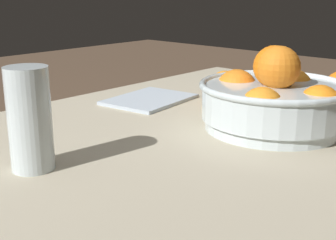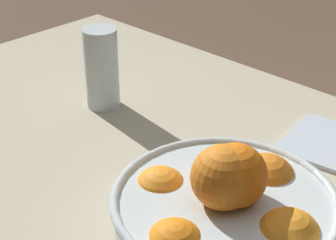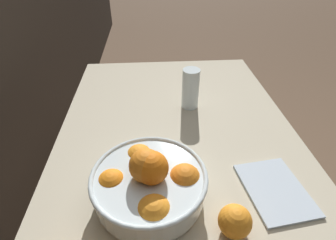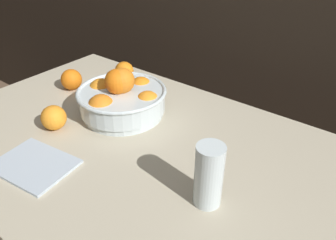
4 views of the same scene
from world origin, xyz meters
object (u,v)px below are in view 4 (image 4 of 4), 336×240
Objects in this scene: orange_loose_aside at (71,79)px; juice_glass at (208,179)px; fruit_bowl at (122,98)px; orange_loose_near_bowl at (54,118)px; orange_loose_front at (124,71)px.

juice_glass is at bearing -14.08° from orange_loose_aside.
fruit_bowl is 3.75× the size of orange_loose_near_bowl.
fruit_bowl reaches higher than orange_loose_front.
fruit_bowl is at bearing -47.05° from orange_loose_front.
fruit_bowl is 1.84× the size of juice_glass.
orange_loose_front is at bearing 149.61° from juice_glass.
orange_loose_front is at bearing 101.41° from orange_loose_near_bowl.
juice_glass reaches higher than orange_loose_near_bowl.
orange_loose_near_bowl is at bearing -118.83° from fruit_bowl.
juice_glass is 0.53m from orange_loose_near_bowl.
juice_glass is (0.42, -0.16, 0.01)m from fruit_bowl.
orange_loose_aside is (-0.10, -0.18, 0.00)m from orange_loose_front.
fruit_bowl is 0.27m from orange_loose_front.
fruit_bowl reaches higher than orange_loose_near_bowl.
juice_glass is at bearing -20.75° from fruit_bowl.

